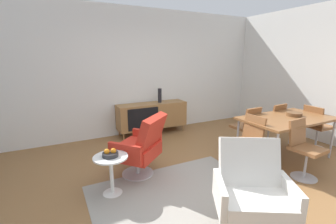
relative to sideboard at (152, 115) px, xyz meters
name	(u,v)px	position (x,y,z in m)	size (l,w,h in m)	color
ground_plane	(203,181)	(-0.20, -2.30, -0.44)	(8.32, 8.32, 0.00)	olive
wall_back	(138,72)	(-0.20, 0.30, 0.96)	(6.80, 0.12, 2.80)	silver
sideboard	(152,115)	(0.00, 0.00, 0.00)	(1.60, 0.45, 0.72)	olive
vase_cobalt	(160,95)	(0.20, 0.00, 0.44)	(0.09, 0.09, 0.32)	black
dining_table	(287,120)	(1.53, -2.29, 0.26)	(1.60, 0.90, 0.74)	brown
wooden_bowl_on_table	(294,114)	(1.73, -2.28, 0.33)	(0.26, 0.26, 0.06)	brown
dining_chair_near_window	(248,141)	(0.64, -2.29, 0.03)	(0.44, 0.42, 0.86)	brown
dining_chair_front_left	(304,147)	(1.18, -2.85, 0.03)	(0.43, 0.45, 0.86)	brown
dining_chair_back_right	(272,122)	(1.89, -1.73, 0.03)	(0.42, 0.45, 0.86)	brown
dining_chair_back_left	(247,127)	(1.19, -1.73, 0.03)	(0.42, 0.44, 0.86)	brown
dining_chair_far_end	(316,126)	(2.42, -2.29, 0.03)	(0.45, 0.43, 0.86)	brown
lounge_chair_red	(141,146)	(-0.92, -1.72, 0.03)	(0.91, 0.91, 0.95)	red
armchair_black_shell	(252,190)	(-0.36, -3.32, 0.03)	(0.88, 0.87, 0.95)	silver
side_table_round	(111,171)	(-1.44, -2.01, -0.12)	(0.44, 0.44, 0.52)	white
fruit_bowl	(110,154)	(-1.44, -2.01, 0.12)	(0.20, 0.20, 0.11)	#262628
area_rug	(182,198)	(-0.68, -2.53, -0.44)	(2.20, 1.70, 0.01)	gray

